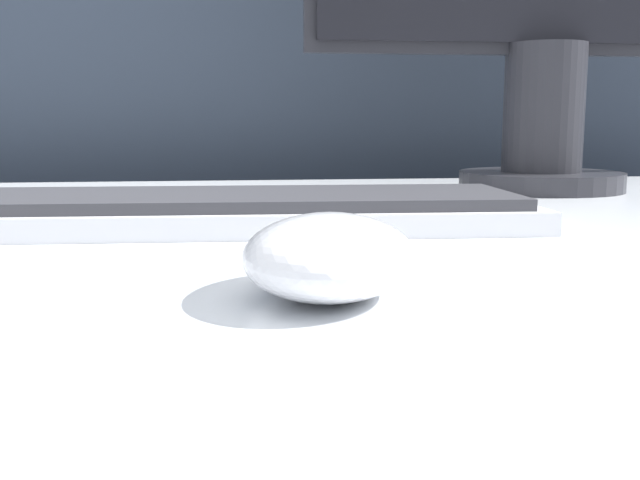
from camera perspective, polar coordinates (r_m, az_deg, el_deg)
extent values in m
cube|color=#333D4C|center=(1.11, -6.22, -3.27)|extent=(5.00, 0.03, 1.10)
ellipsoid|color=white|center=(0.32, 0.68, -1.17)|extent=(0.09, 0.12, 0.04)
cube|color=white|center=(0.54, -7.54, 1.88)|extent=(0.45, 0.16, 0.02)
cube|color=#38383D|center=(0.54, -7.57, 3.14)|extent=(0.42, 0.14, 0.01)
cylinder|color=#28282D|center=(0.85, 16.44, 4.35)|extent=(0.18, 0.18, 0.02)
cylinder|color=#28282D|center=(0.85, 16.68, 9.58)|extent=(0.08, 0.08, 0.14)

